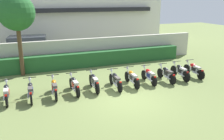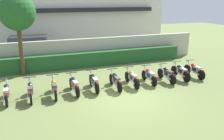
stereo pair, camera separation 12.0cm
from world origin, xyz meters
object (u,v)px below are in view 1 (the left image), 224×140
Objects in this scene: tree_near_inspector at (16,13)px; motorcycle_in_row_5 at (115,80)px; motorcycle_in_row_9 at (180,71)px; parked_car at (30,48)px; motorcycle_in_row_2 at (54,87)px; motorcycle_in_row_10 at (194,69)px; motorcycle_in_row_4 at (94,81)px; motorcycle_in_row_0 at (7,93)px; motorcycle_in_row_1 at (31,91)px; motorcycle_in_row_8 at (166,74)px; motorcycle_in_row_6 at (132,78)px; motorcycle_in_row_3 at (74,85)px; motorcycle_in_row_7 at (149,75)px.

motorcycle_in_row_5 is (4.54, -4.20, -3.34)m from tree_near_inspector.
parked_car is at bearing 47.18° from motorcycle_in_row_9.
motorcycle_in_row_5 reaches higher than motorcycle_in_row_2.
motorcycle_in_row_5 is 1.01× the size of motorcycle_in_row_10.
parked_car is at bearing 21.51° from motorcycle_in_row_4.
motorcycle_in_row_4 is at bearing -62.99° from parked_car.
motorcycle_in_row_0 is 0.97× the size of motorcycle_in_row_1.
motorcycle_in_row_4 is 4.31m from motorcycle_in_row_8.
motorcycle_in_row_3 is at bearing 90.75° from motorcycle_in_row_6.
motorcycle_in_row_9 is (8.70, -4.13, -3.33)m from tree_near_inspector.
motorcycle_in_row_3 is 4.27m from motorcycle_in_row_7.
parked_car is 2.49× the size of motorcycle_in_row_10.
motorcycle_in_row_9 is at bearing -90.73° from motorcycle_in_row_0.
motorcycle_in_row_9 is at bearing -36.72° from parked_car.
motorcycle_in_row_7 is (6.62, -4.10, -3.35)m from tree_near_inspector.
motorcycle_in_row_8 is at bearing -28.54° from tree_near_inspector.
motorcycle_in_row_8 is (6.36, -0.06, -0.00)m from motorcycle_in_row_2.
motorcycle_in_row_10 is at bearing -87.62° from motorcycle_in_row_7.
motorcycle_in_row_3 is (1.64, -7.84, -0.50)m from parked_car.
motorcycle_in_row_4 is at bearing -84.48° from motorcycle_in_row_2.
motorcycle_in_row_9 is (9.50, -0.11, 0.02)m from motorcycle_in_row_0.
motorcycle_in_row_3 is at bearing 91.33° from motorcycle_in_row_9.
motorcycle_in_row_3 is 1.05× the size of motorcycle_in_row_7.
tree_near_inspector is 6.24m from motorcycle_in_row_4.
parked_car is at bearing 33.30° from motorcycle_in_row_6.
motorcycle_in_row_3 is 5.36m from motorcycle_in_row_8.
parked_car is 8.26m from motorcycle_in_row_4.
tree_near_inspector is 7.67m from motorcycle_in_row_6.
motorcycle_in_row_10 is (8.40, 0.06, 0.00)m from motorcycle_in_row_2.
motorcycle_in_row_4 is at bearing 90.72° from motorcycle_in_row_9.
motorcycle_in_row_4 reaches higher than motorcycle_in_row_5.
motorcycle_in_row_3 is at bearing -70.23° from parked_car.
motorcycle_in_row_0 is at bearing -93.00° from parked_car.
motorcycle_in_row_10 is at bearing -87.98° from motorcycle_in_row_4.
motorcycle_in_row_1 is 1.01× the size of motorcycle_in_row_4.
parked_car is at bearing 7.15° from motorcycle_in_row_2.
motorcycle_in_row_0 is 5.34m from motorcycle_in_row_5.
motorcycle_in_row_1 is 1.01× the size of motorcycle_in_row_6.
motorcycle_in_row_0 is 0.97× the size of motorcycle_in_row_2.
motorcycle_in_row_5 is (1.13, -0.18, -0.01)m from motorcycle_in_row_4.
motorcycle_in_row_1 is 9.50m from motorcycle_in_row_10.
motorcycle_in_row_6 reaches higher than motorcycle_in_row_5.
motorcycle_in_row_0 is 0.98× the size of motorcycle_in_row_6.
motorcycle_in_row_0 reaches higher than motorcycle_in_row_3.
motorcycle_in_row_6 is (4.18, -0.00, 0.00)m from motorcycle_in_row_2.
motorcycle_in_row_3 is at bearing -84.02° from motorcycle_in_row_2.
motorcycle_in_row_7 is (6.37, 0.06, -0.01)m from motorcycle_in_row_1.
tree_near_inspector is 2.66× the size of motorcycle_in_row_0.
parked_car is 2.66× the size of motorcycle_in_row_7.
tree_near_inspector is at bearing 49.79° from motorcycle_in_row_5.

